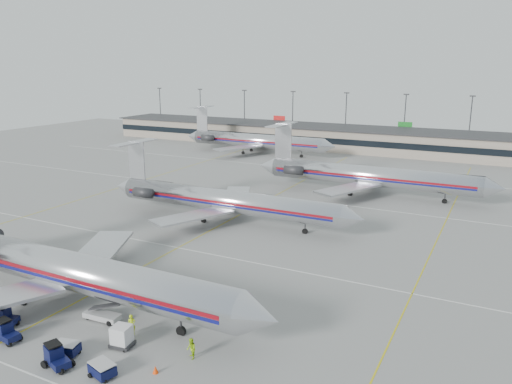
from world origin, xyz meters
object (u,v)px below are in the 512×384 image
Objects in this scene: belt_loader at (103,314)px; tug_center at (5,331)px; jet_second_row at (221,200)px; jet_foreground at (54,266)px; uld_container at (122,336)px.

tug_center is at bearing -130.92° from belt_loader.
belt_loader reaches higher than tug_center.
jet_second_row is at bearing 97.00° from belt_loader.
tug_center is 0.59× the size of belt_loader.
jet_second_row is at bearing 87.73° from jet_foreground.
jet_second_row is 9.94× the size of belt_loader.
jet_foreground is 8.61m from tug_center.
jet_second_row is 21.54× the size of uld_container.
tug_center is at bearing -72.32° from jet_foreground.
uld_container is (12.13, -3.89, -2.70)m from jet_foreground.
jet_second_row is (1.22, 30.81, -0.38)m from jet_foreground.
belt_loader is (4.94, 6.55, -0.29)m from tug_center.
uld_container is 5.43m from belt_loader.
uld_container is (10.90, -34.71, -2.32)m from jet_second_row.
belt_loader is at bearing 60.49° from tug_center.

